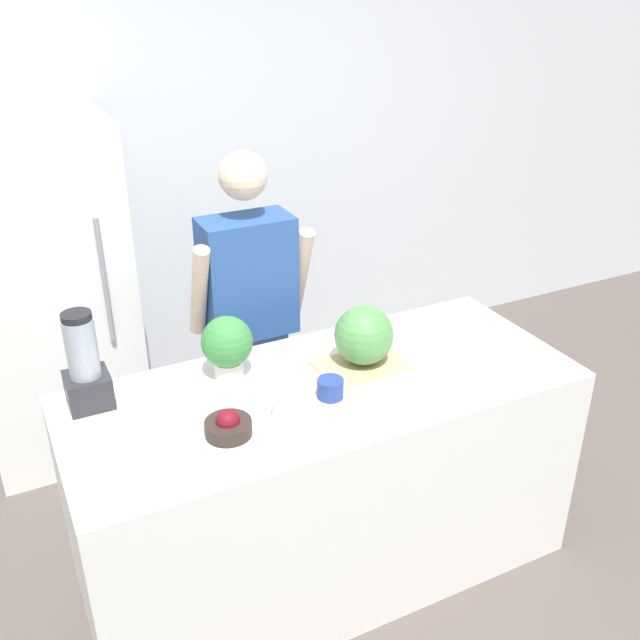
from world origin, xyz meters
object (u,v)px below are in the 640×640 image
(refrigerator, at_px, (48,297))
(blender, at_px, (85,368))
(potted_plant, at_px, (227,344))
(bowl_small_blue, at_px, (330,388))
(watermelon, at_px, (364,335))
(bowl_cherries, at_px, (228,426))
(person, at_px, (250,321))
(bowl_cream, at_px, (293,406))

(refrigerator, xyz_separation_m, blender, (0.00, -1.11, 0.19))
(potted_plant, bearing_deg, bowl_small_blue, -47.34)
(watermelon, xyz_separation_m, bowl_cherries, (-0.62, -0.20, -0.09))
(person, height_order, bowl_cherries, person)
(bowl_cherries, bearing_deg, blender, 134.09)
(refrigerator, relative_size, bowl_cream, 11.57)
(bowl_cherries, relative_size, bowl_cream, 1.08)
(bowl_small_blue, bearing_deg, blender, 156.82)
(bowl_cherries, height_order, potted_plant, potted_plant)
(blender, relative_size, potted_plant, 1.47)
(bowl_cream, relative_size, potted_plant, 0.60)
(person, distance_m, bowl_cherries, 0.97)
(refrigerator, bearing_deg, watermelon, -52.20)
(person, bearing_deg, blender, -148.40)
(person, bearing_deg, watermelon, -72.81)
(watermelon, bearing_deg, potted_plant, 163.06)
(refrigerator, relative_size, person, 1.06)
(bowl_cream, distance_m, blender, 0.73)
(person, height_order, bowl_cream, person)
(bowl_cherries, relative_size, potted_plant, 0.65)
(bowl_cream, relative_size, blender, 0.41)
(bowl_small_blue, distance_m, potted_plant, 0.42)
(watermelon, relative_size, potted_plant, 0.94)
(refrigerator, distance_m, bowl_cream, 1.62)
(watermelon, xyz_separation_m, blender, (-1.00, 0.19, 0.02))
(blender, bearing_deg, refrigerator, 90.17)
(bowl_cream, distance_m, potted_plant, 0.38)
(person, xyz_separation_m, blender, (-0.79, -0.49, 0.22))
(watermelon, distance_m, bowl_cream, 0.45)
(blender, bearing_deg, bowl_cherries, -45.91)
(bowl_small_blue, bearing_deg, watermelon, 34.09)
(person, relative_size, potted_plant, 6.54)
(person, xyz_separation_m, potted_plant, (-0.29, -0.52, 0.20))
(bowl_cream, xyz_separation_m, bowl_small_blue, (0.17, 0.06, -0.01))
(refrigerator, height_order, watermelon, refrigerator)
(blender, distance_m, potted_plant, 0.51)
(watermelon, bearing_deg, person, 107.19)
(potted_plant, bearing_deg, bowl_cream, -73.57)
(refrigerator, distance_m, watermelon, 1.64)
(bowl_cherries, relative_size, blender, 0.44)
(bowl_cherries, bearing_deg, person, 64.52)
(bowl_small_blue, bearing_deg, potted_plant, 132.66)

